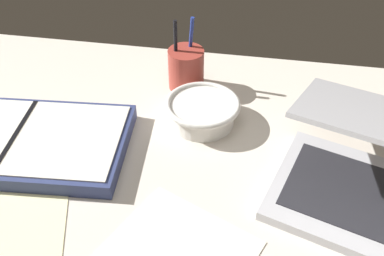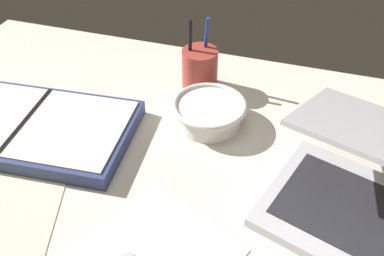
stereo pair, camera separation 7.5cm
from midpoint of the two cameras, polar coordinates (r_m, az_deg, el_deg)
The scene contains 5 objects.
desk_top at distance 72.50cm, azimuth -2.69°, elevation -11.26°, with size 140.00×100.00×2.00cm, color beige.
bowl at distance 85.67cm, azimuth -1.12°, elevation 2.20°, with size 15.13×15.13×5.12cm.
pen_cup at distance 95.20cm, azimuth -3.09°, elevation 7.86°, with size 7.89×7.89×16.07cm.
planner at distance 88.59cm, azimuth -24.49°, elevation -1.68°, with size 42.88×25.92×3.44cm.
paper_sheet_beside_planner at distance 78.22cm, azimuth -26.07°, elevation -10.62°, with size 19.10×25.48×0.16cm, color #F4EFB2.
Camera 1 is at (7.38, -44.62, 57.76)cm, focal length 40.00 mm.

